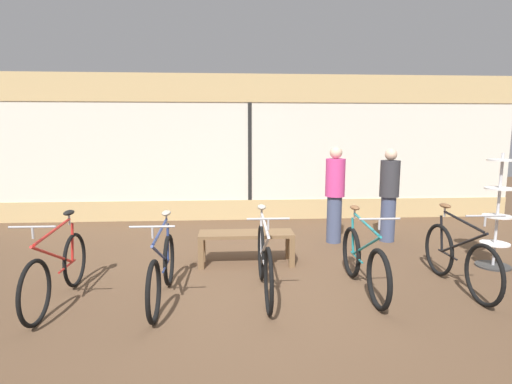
# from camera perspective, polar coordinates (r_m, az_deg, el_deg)

# --- Properties ---
(ground_plane) EXTENTS (24.00, 24.00, 0.00)m
(ground_plane) POSITION_cam_1_polar(r_m,az_deg,el_deg) (5.20, 1.38, -13.59)
(ground_plane) COLOR brown
(shop_back_wall) EXTENTS (12.00, 0.08, 3.20)m
(shop_back_wall) POSITION_cam_1_polar(r_m,az_deg,el_deg) (8.86, -0.90, 6.48)
(shop_back_wall) COLOR tan
(shop_back_wall) RESTS_ON ground_plane
(bicycle_far_left) EXTENTS (0.46, 1.74, 1.03)m
(bicycle_far_left) POSITION_cam_1_polar(r_m,az_deg,el_deg) (5.20, -26.50, -9.97)
(bicycle_far_left) COLOR black
(bicycle_far_left) RESTS_ON ground_plane
(bicycle_left) EXTENTS (0.46, 1.70, 1.01)m
(bicycle_left) POSITION_cam_1_polar(r_m,az_deg,el_deg) (4.85, -13.25, -10.79)
(bicycle_left) COLOR black
(bicycle_left) RESTS_ON ground_plane
(bicycle_center) EXTENTS (0.46, 1.78, 1.05)m
(bicycle_center) POSITION_cam_1_polar(r_m,az_deg,el_deg) (4.90, 1.20, -9.89)
(bicycle_center) COLOR black
(bicycle_center) RESTS_ON ground_plane
(bicycle_right) EXTENTS (0.46, 1.70, 1.03)m
(bicycle_right) POSITION_cam_1_polar(r_m,az_deg,el_deg) (5.18, 15.09, -9.53)
(bicycle_right) COLOR black
(bicycle_right) RESTS_ON ground_plane
(bicycle_far_right) EXTENTS (0.46, 1.70, 1.04)m
(bicycle_far_right) POSITION_cam_1_polar(r_m,az_deg,el_deg) (5.68, 26.98, -8.39)
(bicycle_far_right) COLOR black
(bicycle_far_right) RESTS_ON ground_plane
(accessory_rack) EXTENTS (0.48, 0.48, 1.67)m
(accessory_rack) POSITION_cam_1_polar(r_m,az_deg,el_deg) (6.75, 31.17, -3.56)
(accessory_rack) COLOR #333333
(accessory_rack) RESTS_ON ground_plane
(display_bench) EXTENTS (1.40, 0.44, 0.48)m
(display_bench) POSITION_cam_1_polar(r_m,az_deg,el_deg) (5.97, -1.41, -6.61)
(display_bench) COLOR brown
(display_bench) RESTS_ON ground_plane
(customer_near_rack) EXTENTS (0.47, 0.47, 1.71)m
(customer_near_rack) POSITION_cam_1_polar(r_m,az_deg,el_deg) (7.17, 11.20, -0.08)
(customer_near_rack) COLOR #424C6B
(customer_near_rack) RESTS_ON ground_plane
(customer_by_window) EXTENTS (0.46, 0.46, 1.67)m
(customer_by_window) POSITION_cam_1_polar(r_m,az_deg,el_deg) (7.51, 18.47, -0.15)
(customer_by_window) COLOR #424C6B
(customer_by_window) RESTS_ON ground_plane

